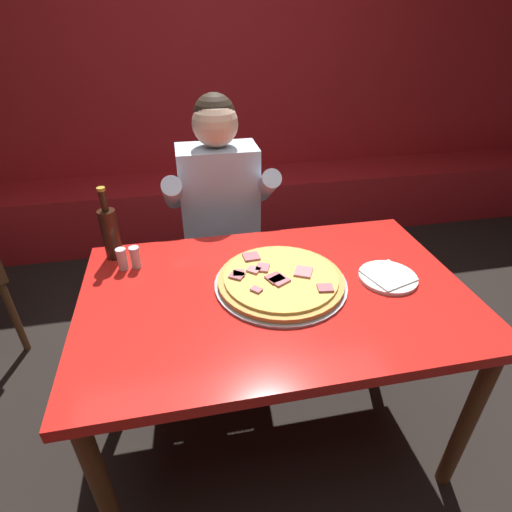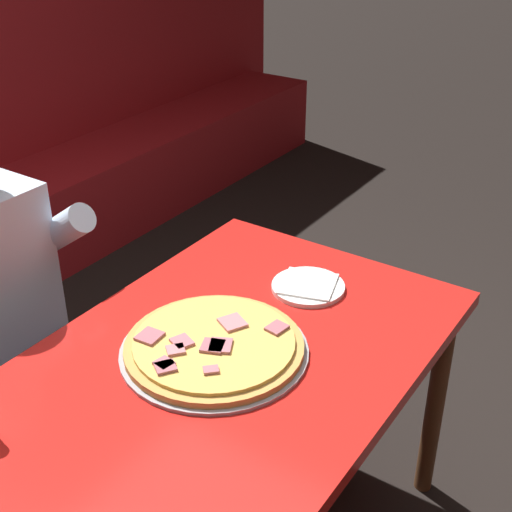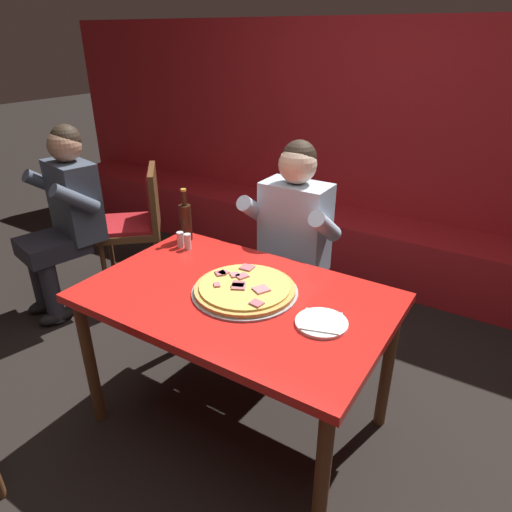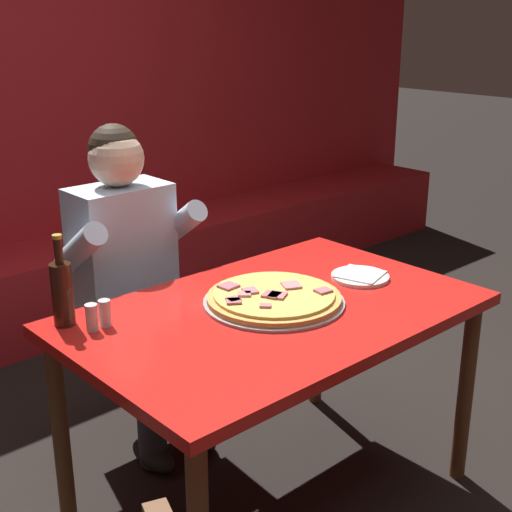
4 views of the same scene
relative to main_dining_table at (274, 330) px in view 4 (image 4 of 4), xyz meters
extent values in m
plane|color=black|center=(0.00, 0.00, -0.67)|extent=(24.00, 24.00, 0.00)
cube|color=#A3191E|center=(0.00, 1.86, -0.44)|extent=(6.46, 0.48, 0.46)
cylinder|color=brown|center=(0.61, -0.37, -0.31)|extent=(0.06, 0.06, 0.71)
cylinder|color=brown|center=(-0.61, 0.37, -0.31)|extent=(0.06, 0.06, 0.71)
cylinder|color=brown|center=(0.61, 0.37, -0.31)|extent=(0.06, 0.06, 0.71)
cube|color=red|center=(0.00, 0.00, 0.06)|extent=(1.34, 0.86, 0.04)
cylinder|color=#9E9EA3|center=(0.03, 0.03, 0.09)|extent=(0.47, 0.47, 0.01)
cylinder|color=#C69347|center=(0.03, 0.03, 0.10)|extent=(0.45, 0.45, 0.02)
cylinder|color=#E0B251|center=(0.03, 0.03, 0.11)|extent=(0.40, 0.40, 0.01)
cube|color=#B76670|center=(-0.08, -0.04, 0.12)|extent=(0.04, 0.04, 0.01)
cube|color=#A85B66|center=(0.15, -0.07, 0.12)|extent=(0.06, 0.05, 0.01)
cube|color=#B76670|center=(0.01, 0.00, 0.12)|extent=(0.08, 0.08, 0.01)
cube|color=#A85B66|center=(-0.05, 0.17, 0.12)|extent=(0.06, 0.06, 0.01)
cube|color=#A85B66|center=(0.00, 0.02, 0.12)|extent=(0.07, 0.07, 0.01)
cube|color=#C6757A|center=(0.11, 0.03, 0.12)|extent=(0.08, 0.08, 0.01)
cube|color=#B76670|center=(-0.12, 0.07, 0.12)|extent=(0.05, 0.05, 0.01)
cube|color=#C6757A|center=(-0.06, 0.08, 0.12)|extent=(0.06, 0.06, 0.01)
cube|color=#A85B66|center=(-0.13, 0.06, 0.12)|extent=(0.06, 0.06, 0.01)
cube|color=#B76670|center=(-0.03, 0.09, 0.12)|extent=(0.06, 0.07, 0.01)
cylinder|color=white|center=(0.42, -0.01, 0.09)|extent=(0.21, 0.21, 0.01)
cube|color=white|center=(0.42, -0.01, 0.10)|extent=(0.19, 0.19, 0.01)
cylinder|color=black|center=(-0.57, 0.34, 0.18)|extent=(0.07, 0.07, 0.20)
cylinder|color=black|center=(-0.57, 0.34, 0.32)|extent=(0.03, 0.03, 0.08)
cylinder|color=#B29933|center=(-0.57, 0.34, 0.37)|extent=(0.03, 0.03, 0.01)
cylinder|color=silver|center=(-0.53, 0.25, 0.12)|extent=(0.04, 0.04, 0.07)
cylinder|color=#516B33|center=(-0.53, 0.25, 0.10)|extent=(0.03, 0.03, 0.04)
cylinder|color=silver|center=(-0.53, 0.25, 0.16)|extent=(0.04, 0.04, 0.01)
cylinder|color=silver|center=(-0.48, 0.25, 0.12)|extent=(0.04, 0.04, 0.07)
cylinder|color=silver|center=(-0.48, 0.25, 0.10)|extent=(0.03, 0.03, 0.04)
cylinder|color=silver|center=(-0.48, 0.25, 0.16)|extent=(0.04, 0.04, 0.01)
ellipsoid|color=black|center=(-0.21, 0.45, -0.62)|extent=(0.11, 0.24, 0.09)
ellipsoid|color=black|center=(-0.01, 0.45, -0.62)|extent=(0.11, 0.24, 0.09)
cylinder|color=#282833|center=(-0.21, 0.45, -0.44)|extent=(0.11, 0.11, 0.43)
cylinder|color=#282833|center=(-0.01, 0.45, -0.44)|extent=(0.11, 0.11, 0.43)
cube|color=#282833|center=(-0.11, 0.55, -0.16)|extent=(0.34, 0.40, 0.12)
cube|color=silver|center=(-0.11, 0.75, 0.11)|extent=(0.38, 0.22, 0.52)
cylinder|color=silver|center=(-0.33, 0.67, 0.19)|extent=(0.09, 0.30, 0.25)
cylinder|color=silver|center=(0.11, 0.67, 0.19)|extent=(0.09, 0.30, 0.25)
sphere|color=beige|center=(-0.11, 0.75, 0.48)|extent=(0.21, 0.21, 0.21)
sphere|color=#2D2319|center=(-0.11, 0.77, 0.51)|extent=(0.19, 0.19, 0.19)
camera|label=1|loc=(-0.29, -1.08, 0.92)|focal=28.00mm
camera|label=2|loc=(-1.11, -0.85, 1.16)|focal=50.00mm
camera|label=3|loc=(1.00, -1.42, 1.12)|focal=32.00mm
camera|label=4|loc=(-1.49, -1.55, 1.01)|focal=50.00mm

